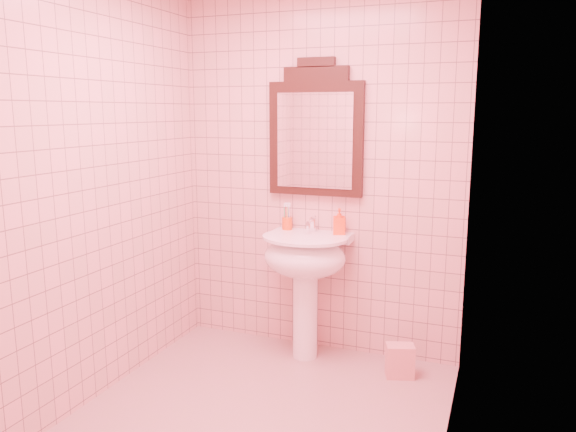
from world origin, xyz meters
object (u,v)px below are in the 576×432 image
at_px(mirror, 316,133).
at_px(soap_dispenser, 339,221).
at_px(pedestal_sink, 305,265).
at_px(toothbrush_cup, 287,223).
at_px(towel, 400,361).

height_order(mirror, soap_dispenser, mirror).
relative_size(pedestal_sink, soap_dispenser, 4.88).
distance_m(mirror, toothbrush_cup, 0.66).
bearing_deg(soap_dispenser, pedestal_sink, -162.20).
bearing_deg(mirror, towel, -21.14).
relative_size(mirror, soap_dispenser, 5.22).
relative_size(pedestal_sink, toothbrush_cup, 5.18).
distance_m(pedestal_sink, toothbrush_cup, 0.35).
xyz_separation_m(mirror, toothbrush_cup, (-0.19, -0.05, -0.63)).
bearing_deg(pedestal_sink, towel, -4.94).
distance_m(pedestal_sink, soap_dispenser, 0.38).
bearing_deg(mirror, pedestal_sink, -90.00).
relative_size(pedestal_sink, towel, 4.02).
bearing_deg(mirror, toothbrush_cup, -165.15).
bearing_deg(towel, soap_dispenser, 157.28).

